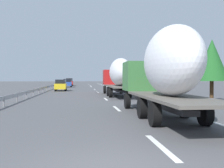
{
  "coord_description": "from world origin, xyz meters",
  "views": [
    {
      "loc": [
        -5.99,
        0.53,
        2.02
      ],
      "look_at": [
        24.01,
        -2.76,
        1.38
      ],
      "focal_mm": 44.81,
      "sensor_mm": 36.0,
      "label": 1
    }
  ],
  "objects_px": {
    "truck_lead": "(118,75)",
    "road_sign": "(124,78)",
    "car_red_compact": "(69,82)",
    "car_blue_sedan": "(67,83)",
    "truck_trailing": "(163,69)",
    "car_yellow_coupe": "(61,85)"
  },
  "relations": [
    {
      "from": "truck_lead",
      "to": "road_sign",
      "type": "bearing_deg",
      "value": -10.98
    },
    {
      "from": "truck_lead",
      "to": "road_sign",
      "type": "relative_size",
      "value": 4.87
    },
    {
      "from": "car_yellow_coupe",
      "to": "car_blue_sedan",
      "type": "relative_size",
      "value": 0.97
    },
    {
      "from": "truck_lead",
      "to": "truck_trailing",
      "type": "relative_size",
      "value": 1.11
    },
    {
      "from": "truck_trailing",
      "to": "car_blue_sedan",
      "type": "distance_m",
      "value": 49.76
    },
    {
      "from": "truck_lead",
      "to": "truck_trailing",
      "type": "distance_m",
      "value": 17.2
    },
    {
      "from": "car_yellow_coupe",
      "to": "truck_lead",
      "type": "bearing_deg",
      "value": -151.58
    },
    {
      "from": "truck_trailing",
      "to": "car_red_compact",
      "type": "bearing_deg",
      "value": 6.83
    },
    {
      "from": "truck_trailing",
      "to": "road_sign",
      "type": "bearing_deg",
      "value": -5.34
    },
    {
      "from": "truck_lead",
      "to": "car_yellow_coupe",
      "type": "bearing_deg",
      "value": 28.42
    },
    {
      "from": "truck_trailing",
      "to": "car_red_compact",
      "type": "xyz_separation_m",
      "value": [
        61.15,
        7.32,
        -1.48
      ]
    },
    {
      "from": "road_sign",
      "to": "truck_lead",
      "type": "bearing_deg",
      "value": 169.02
    },
    {
      "from": "car_red_compact",
      "to": "truck_lead",
      "type": "bearing_deg",
      "value": -170.54
    },
    {
      "from": "car_red_compact",
      "to": "car_blue_sedan",
      "type": "height_order",
      "value": "car_red_compact"
    },
    {
      "from": "car_red_compact",
      "to": "truck_trailing",
      "type": "bearing_deg",
      "value": -173.17
    },
    {
      "from": "truck_trailing",
      "to": "car_yellow_coupe",
      "type": "bearing_deg",
      "value": 13.45
    },
    {
      "from": "truck_lead",
      "to": "car_red_compact",
      "type": "distance_m",
      "value": 44.57
    },
    {
      "from": "truck_lead",
      "to": "truck_trailing",
      "type": "xyz_separation_m",
      "value": [
        -17.2,
        -0.0,
        0.08
      ]
    },
    {
      "from": "car_red_compact",
      "to": "car_blue_sedan",
      "type": "relative_size",
      "value": 1.07
    },
    {
      "from": "truck_trailing",
      "to": "car_blue_sedan",
      "type": "relative_size",
      "value": 3.08
    },
    {
      "from": "truck_trailing",
      "to": "car_red_compact",
      "type": "distance_m",
      "value": 61.6
    },
    {
      "from": "truck_lead",
      "to": "road_sign",
      "type": "distance_m",
      "value": 16.27
    }
  ]
}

